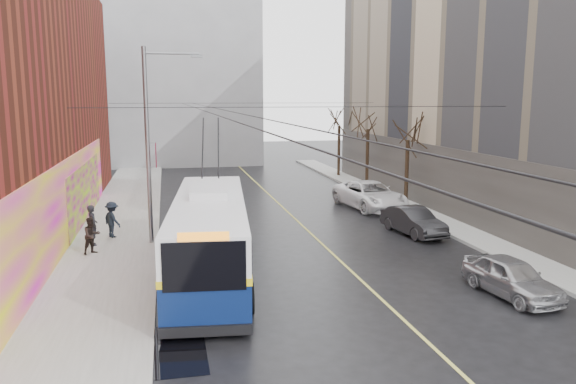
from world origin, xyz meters
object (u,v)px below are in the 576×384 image
Objects in this scene: tree_mid at (368,119)px; parked_car_a at (511,277)px; parked_car_c at (370,195)px; pedestrian_a at (93,225)px; tree_far at (339,117)px; pedestrian_c at (112,219)px; parked_car_b at (413,221)px; following_car at (221,193)px; tree_near at (408,127)px; pedestrian_b at (92,236)px; trolleybus at (210,235)px; streetlight_pole at (151,141)px.

tree_mid reaches higher than parked_car_a.
parked_car_c is 3.22× the size of pedestrian_a.
parked_car_c reaches higher than parked_car_a.
tree_far is 25.64m from pedestrian_c.
parked_car_b is 1.01× the size of following_car.
tree_far is 3.56× the size of pedestrian_a.
pedestrian_b is at bearing -157.19° from tree_near.
tree_far is at bearing 68.40° from trolleybus.
tree_near is 3.70× the size of pedestrian_c.
parked_car_c is (-2.30, -13.81, -4.31)m from tree_far.
tree_far is 1.58× the size of parked_car_b.
streetlight_pole is at bearing 168.59° from parked_car_b.
tree_far reaches higher than parked_car_a.
tree_far is 3.80× the size of pedestrian_c.
trolleybus reaches higher than pedestrian_a.
tree_far is 21.25m from parked_car_b.
tree_near is 0.51× the size of trolleybus.
parked_car_a is 16.79m from pedestrian_b.
tree_near reaches higher than parked_car_c.
pedestrian_b is (-2.59, -1.46, -3.90)m from streetlight_pole.
parked_car_c is at bearing -88.09° from pedestrian_a.
parked_car_c is 3.74× the size of pedestrian_b.
streetlight_pole reaches higher than pedestrian_c.
tree_near is 14.00m from tree_far.
pedestrian_c is at bearing -164.89° from tree_near.
pedestrian_a is 1.16× the size of pedestrian_b.
parked_car_a is 15.77m from parked_car_c.
parked_car_a is at bearing -65.71° from pedestrian_b.
following_car is at bearing 121.28° from parked_car_b.
pedestrian_c is (-1.99, 1.37, -3.83)m from streetlight_pole.
pedestrian_c is (-14.59, 2.00, 0.33)m from parked_car_b.
tree_near is at bearing -14.04° from pedestrian_b.
parked_car_c is at bearing 79.36° from parked_car_b.
pedestrian_c is (-14.84, -4.81, 0.19)m from parked_car_c.
following_car reaches higher than parked_car_b.
pedestrian_c is at bearing 145.47° from streetlight_pole.
tree_near reaches higher than following_car.
parked_car_a is at bearing -97.64° from tree_mid.
tree_far reaches higher than parked_car_c.
tree_mid reaches higher than parked_car_c.
streetlight_pole is 13.28m from parked_car_b.
pedestrian_a is at bearing 139.41° from trolleybus.
streetlight_pole reaches higher than following_car.
tree_near reaches higher than trolleybus.
trolleybus is at bearing -139.49° from tree_near.
pedestrian_a is at bearing -144.04° from tree_mid.
following_car is (-8.14, 19.27, 0.02)m from parked_car_a.
following_car is at bearing 106.64° from parked_car_a.
tree_near is 7.01m from tree_mid.
streetlight_pole reaches higher than parked_car_a.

